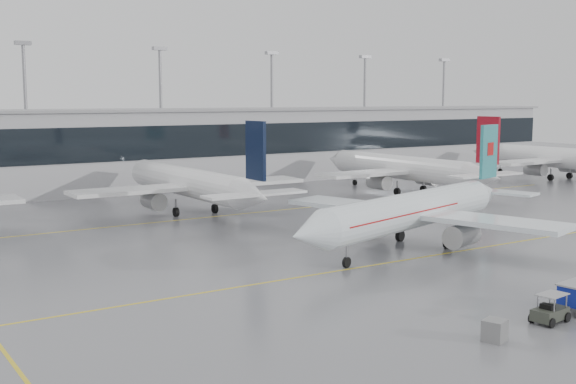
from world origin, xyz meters
TOP-DOWN VIEW (x-y plane):
  - ground at (0.00, 0.00)m, footprint 320.00×320.00m
  - taxi_line_main at (0.00, 0.00)m, footprint 120.00×0.25m
  - taxi_line_north at (0.00, 30.00)m, footprint 120.00×0.25m
  - terminal at (0.00, 62.00)m, footprint 180.00×15.00m
  - terminal_glass at (0.00, 54.45)m, footprint 180.00×0.20m
  - terminal_roof at (0.00, 62.00)m, footprint 182.00×16.00m
  - light_masts at (0.00, 68.00)m, footprint 156.40×1.00m
  - air_canada_jet at (9.23, 3.72)m, footprint 35.21×28.52m
  - parked_jet_c at (-0.00, 33.69)m, footprint 29.64×36.96m
  - parked_jet_d at (35.00, 33.69)m, footprint 29.64×36.96m
  - parked_jet_e at (70.00, 33.69)m, footprint 29.64×36.96m
  - baggage_tug at (-0.09, -18.22)m, footprint 3.79×1.85m
  - gse_unit at (-5.75, -18.73)m, footprint 1.59×1.53m

SIDE VIEW (x-z plane):
  - ground at x=0.00m, z-range 0.00..0.00m
  - taxi_line_main at x=0.00m, z-range 0.00..0.01m
  - taxi_line_north at x=0.00m, z-range 0.00..0.01m
  - baggage_tug at x=-0.09m, z-range -0.27..1.54m
  - gse_unit at x=-5.75m, z-range 0.00..1.28m
  - air_canada_jet at x=9.23m, z-range -2.05..9.12m
  - parked_jet_c at x=0.00m, z-range -2.15..9.57m
  - parked_jet_d at x=35.00m, z-range -2.15..9.57m
  - parked_jet_e at x=70.00m, z-range -2.15..9.57m
  - terminal at x=0.00m, z-range 0.00..12.00m
  - terminal_glass at x=0.00m, z-range 5.00..10.00m
  - terminal_roof at x=0.00m, z-range 12.00..12.40m
  - light_masts at x=0.00m, z-range 2.04..24.64m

